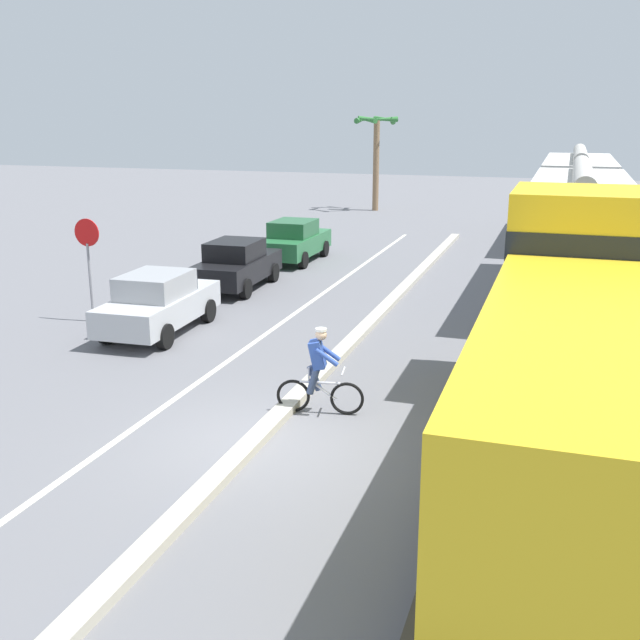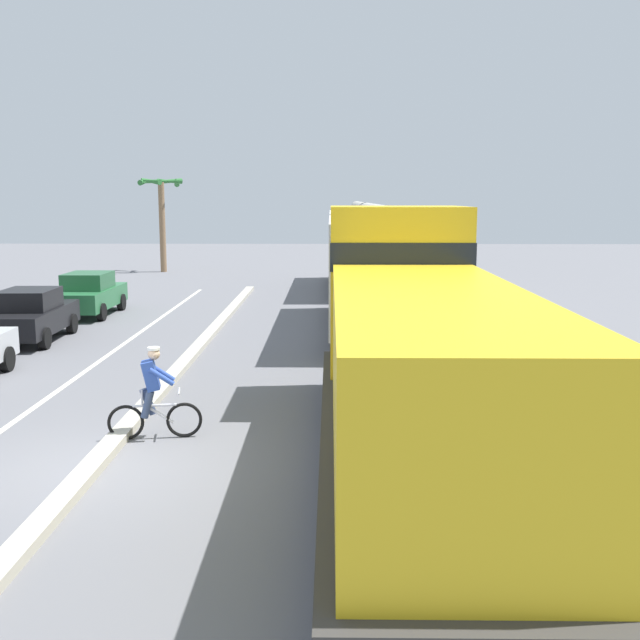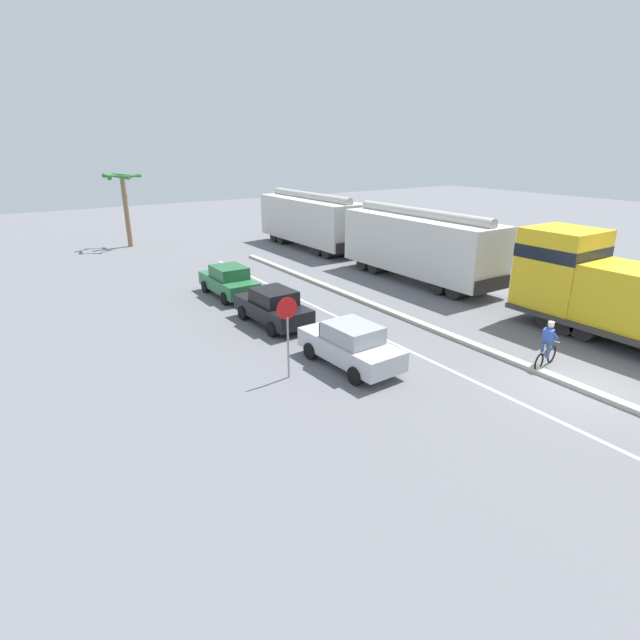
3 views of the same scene
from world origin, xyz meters
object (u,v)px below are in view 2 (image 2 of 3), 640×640
at_px(locomotive, 414,354).
at_px(hopper_car_middle, 360,246).
at_px(hopper_car_lead, 373,269).
at_px(parked_car_green, 90,294).
at_px(cyclist, 153,396).
at_px(palm_tree_near, 162,199).
at_px(parked_car_black, 31,315).

bearing_deg(locomotive, hopper_car_middle, 90.00).
relative_size(hopper_car_lead, parked_car_green, 2.52).
xyz_separation_m(locomotive, cyclist, (-4.63, 0.87, -0.98)).
height_order(hopper_car_lead, palm_tree_near, palm_tree_near).
bearing_deg(parked_car_black, cyclist, -57.55).
height_order(hopper_car_lead, cyclist, hopper_car_lead).
xyz_separation_m(parked_car_green, palm_tree_near, (-0.93, 16.72, 3.48)).
bearing_deg(cyclist, hopper_car_middle, 78.56).
bearing_deg(hopper_car_lead, locomotive, -90.00).
height_order(hopper_car_middle, parked_car_black, hopper_car_middle).
relative_size(parked_car_black, parked_car_green, 1.01).
distance_m(parked_car_black, parked_car_green, 5.11).
bearing_deg(hopper_car_lead, parked_car_black, -169.86).
xyz_separation_m(locomotive, hopper_car_lead, (0.00, 12.16, 0.28)).
distance_m(hopper_car_middle, parked_car_green, 13.45).
bearing_deg(palm_tree_near, hopper_car_lead, -60.33).
distance_m(hopper_car_middle, parked_car_black, 17.21).
xyz_separation_m(hopper_car_lead, parked_car_black, (-10.60, -1.90, -1.26)).
bearing_deg(hopper_car_lead, cyclist, -112.31).
bearing_deg(hopper_car_lead, palm_tree_near, 119.67).
height_order(parked_car_green, cyclist, cyclist).
xyz_separation_m(hopper_car_lead, hopper_car_middle, (0.00, 11.60, 0.00)).
distance_m(locomotive, palm_tree_near, 34.13).
height_order(hopper_car_lead, parked_car_black, hopper_car_lead).
xyz_separation_m(hopper_car_lead, palm_tree_near, (-11.36, 19.94, 2.22)).
distance_m(locomotive, parked_car_black, 14.79).
xyz_separation_m(locomotive, parked_car_black, (-10.60, 10.26, -0.98)).
relative_size(locomotive, cyclist, 6.77).
relative_size(hopper_car_middle, parked_car_black, 2.49).
height_order(locomotive, palm_tree_near, palm_tree_near).
xyz_separation_m(hopper_car_middle, parked_car_black, (-10.60, -13.50, -1.26)).
distance_m(hopper_car_lead, palm_tree_near, 23.05).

